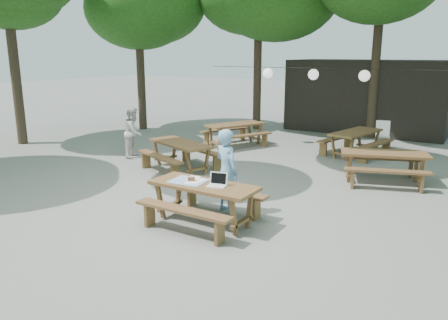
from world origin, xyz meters
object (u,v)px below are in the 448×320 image
Objects in this scene: second_person at (134,132)px; picnic_table_nw at (181,156)px; main_picnic_table at (204,203)px; plastic_chair at (382,141)px; woman at (227,171)px.

picnic_table_nw is at bearing -124.09° from second_person.
plastic_chair is (1.33, 8.42, -0.13)m from main_picnic_table.
plastic_chair is at bearing -75.40° from woman.
main_picnic_table is 1.32× the size of second_person.
second_person is (-2.12, 0.47, 0.37)m from picnic_table_nw.
main_picnic_table is 8.53m from plastic_chair.
plastic_chair reaches higher than picnic_table_nw.
main_picnic_table is 0.85m from woman.
plastic_chair reaches higher than main_picnic_table.
second_person is at bearing -171.89° from picnic_table_nw.
plastic_chair is (4.00, 5.61, -0.13)m from picnic_table_nw.
picnic_table_nw is at bearing -13.51° from woman.
second_person is at bearing -3.85° from woman.
main_picnic_table is 0.86× the size of picnic_table_nw.
main_picnic_table is 3.88m from picnic_table_nw.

